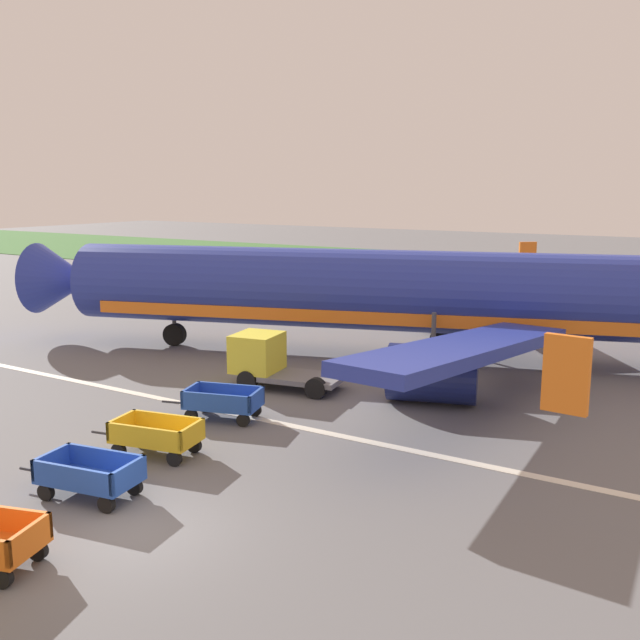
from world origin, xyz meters
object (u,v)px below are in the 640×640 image
(baggage_cart_far_end, at_px, (223,402))
(service_truck_beside_carts, at_px, (268,359))
(baggage_cart_third_in_row, at_px, (89,475))
(baggage_cart_fourth_in_row, at_px, (156,435))
(airplane, at_px, (406,293))

(baggage_cart_far_end, xyz_separation_m, service_truck_beside_carts, (-1.07, 4.15, 0.50))
(baggage_cart_far_end, bearing_deg, baggage_cart_third_in_row, -80.41)
(baggage_cart_fourth_in_row, xyz_separation_m, baggage_cart_far_end, (-0.46, 3.65, 0.00))
(service_truck_beside_carts, bearing_deg, airplane, 69.96)
(baggage_cart_third_in_row, xyz_separation_m, baggage_cart_fourth_in_row, (-0.68, 3.07, 0.00))
(baggage_cart_third_in_row, height_order, service_truck_beside_carts, service_truck_beside_carts)
(airplane, xyz_separation_m, baggage_cart_fourth_in_row, (-1.07, -14.94, -2.45))
(baggage_cart_third_in_row, bearing_deg, airplane, 88.74)
(airplane, height_order, baggage_cart_far_end, airplane)
(baggage_cart_fourth_in_row, bearing_deg, baggage_cart_far_end, 97.16)
(baggage_cart_third_in_row, bearing_deg, baggage_cart_fourth_in_row, 102.45)
(airplane, relative_size, baggage_cart_far_end, 10.18)
(airplane, bearing_deg, service_truck_beside_carts, -110.04)
(airplane, distance_m, baggage_cart_fourth_in_row, 15.18)
(airplane, height_order, baggage_cart_third_in_row, airplane)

